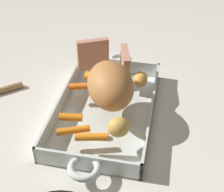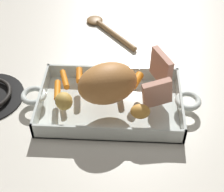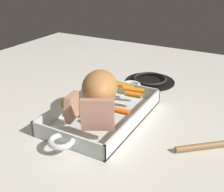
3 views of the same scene
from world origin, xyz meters
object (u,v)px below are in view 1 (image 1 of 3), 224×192
Objects in this scene: pork_roast at (110,85)px; baby_carrot_southeast at (74,130)px; baby_carrot_northwest at (71,117)px; potato_whole at (140,79)px; roast_slice_thick at (125,63)px; roast_slice_outer at (93,54)px; baby_carrot_southwest at (79,86)px; baby_carrot_center_right at (93,137)px; baby_carrot_northeast at (94,78)px; roasting_dish at (106,110)px; potato_corner at (119,127)px.

pork_roast is 0.14m from baby_carrot_southeast.
potato_whole reaches higher than baby_carrot_northwest.
roast_slice_outer is at bearing -98.78° from roast_slice_thick.
roast_slice_thick is at bearing 131.06° from baby_carrot_southwest.
roast_slice_thick is at bearing 173.29° from pork_roast.
baby_carrot_southeast is at bearing -104.48° from baby_carrot_center_right.
baby_carrot_southeast is (0.24, -0.07, -0.03)m from roast_slice_thick.
baby_carrot_center_right is at bearing -5.47° from roast_slice_thick.
roast_slice_thick is 0.09m from baby_carrot_northeast.
roasting_dish is 9.37× the size of baby_carrot_northeast.
baby_carrot_southeast is at bearing -30.43° from potato_whole.
baby_carrot_southeast is (0.15, 0.03, -0.00)m from baby_carrot_southwest.
baby_carrot_southeast is at bearing -25.49° from pork_roast.
baby_carrot_southeast is 0.10m from potato_corner.
baby_carrot_northeast is (-0.07, -0.06, -0.04)m from pork_roast.
baby_carrot_center_right is at bearing 1.33° from roasting_dish.
pork_roast is at bearing 66.76° from roasting_dish.
roast_slice_thick is 0.13m from baby_carrot_southwest.
roast_slice_thick is 0.06m from potato_whole.
baby_carrot_northeast reaches higher than baby_carrot_northwest.
baby_carrot_northeast reaches higher than baby_carrot_center_right.
baby_carrot_center_right is at bearing 13.44° from baby_carrot_northeast.
roasting_dish is at bearing -178.67° from baby_carrot_center_right.
baby_carrot_northeast is at bearing -179.45° from baby_carrot_southeast.
baby_carrot_southeast is (-0.01, -0.05, -0.00)m from baby_carrot_center_right.
potato_whole is (0.04, 0.05, -0.02)m from roast_slice_thick.
baby_carrot_southwest is at bearing -155.07° from baby_carrot_center_right.
pork_roast is 0.15m from roast_slice_outer.
roast_slice_outer reaches higher than baby_carrot_center_right.
potato_corner reaches higher than baby_carrot_northwest.
baby_carrot_northwest is (0.15, -0.02, -0.00)m from baby_carrot_northeast.
roast_slice_outer is 0.07m from baby_carrot_northeast.
baby_carrot_northwest is 0.04m from baby_carrot_southeast.
roast_slice_thick is (-0.11, 0.03, 0.07)m from roasting_dish.
baby_carrot_northeast is at bearing -55.86° from roast_slice_thick.
pork_roast is 2.09× the size of baby_carrot_southeast.
baby_carrot_southwest is (0.09, -0.10, -0.03)m from roast_slice_thick.
roast_slice_thick is 0.22m from baby_carrot_northwest.
baby_carrot_northeast is 0.20m from potato_corner.
potato_corner is at bearing 28.90° from baby_carrot_northeast.
baby_carrot_northeast is 0.12m from potato_whole.
baby_carrot_northeast is at bearing 143.92° from baby_carrot_southwest.
roast_slice_thick reaches higher than potato_whole.
baby_carrot_southeast reaches higher than roasting_dish.
baby_carrot_northeast is at bearing 15.19° from roast_slice_outer.
potato_whole is at bearing 143.16° from pork_roast.
pork_roast is 1.77× the size of roast_slice_outer.
roasting_dish is at bearing -113.24° from pork_roast.
pork_roast is at bearing 38.92° from baby_carrot_northeast.
potato_corner is at bearing -6.59° from potato_whole.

